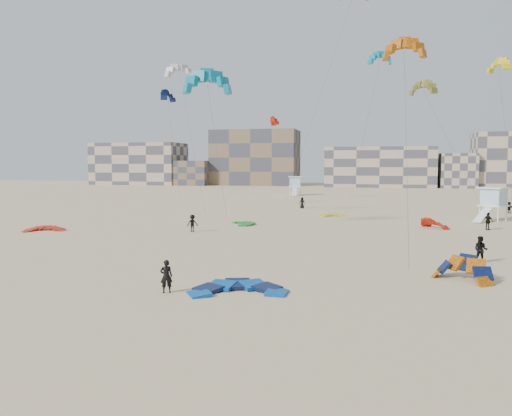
% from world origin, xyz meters
% --- Properties ---
extents(ground, '(320.00, 320.00, 0.00)m').
position_xyz_m(ground, '(0.00, 0.00, 0.00)').
color(ground, tan).
rests_on(ground, ground).
extents(kite_ground_blue, '(5.90, 6.06, 1.24)m').
position_xyz_m(kite_ground_blue, '(2.26, -2.25, 0.00)').
color(kite_ground_blue, blue).
rests_on(kite_ground_blue, ground).
extents(kite_ground_orange, '(4.88, 4.87, 3.53)m').
position_xyz_m(kite_ground_orange, '(14.21, 3.35, 0.00)').
color(kite_ground_orange, orange).
rests_on(kite_ground_orange, ground).
extents(kite_ground_red, '(5.18, 5.28, 1.35)m').
position_xyz_m(kite_ground_red, '(-23.59, 16.76, 0.00)').
color(kite_ground_red, '#D30700').
rests_on(kite_ground_red, ground).
extents(kite_ground_green, '(4.85, 4.75, 0.62)m').
position_xyz_m(kite_ground_green, '(-5.27, 26.69, 0.00)').
color(kite_ground_green, '#178C22').
rests_on(kite_ground_green, ground).
extents(kite_ground_red_far, '(4.77, 4.74, 3.27)m').
position_xyz_m(kite_ground_red_far, '(15.31, 28.32, 0.00)').
color(kite_ground_red_far, '#D30700').
rests_on(kite_ground_red_far, ground).
extents(kite_ground_yellow, '(4.33, 4.42, 1.06)m').
position_xyz_m(kite_ground_yellow, '(3.77, 38.00, 0.00)').
color(kite_ground_yellow, gold).
rests_on(kite_ground_yellow, ground).
extents(kitesurfer_main, '(0.76, 0.67, 1.76)m').
position_xyz_m(kitesurfer_main, '(-1.37, -3.26, 0.88)').
color(kitesurfer_main, black).
rests_on(kitesurfer_main, ground).
extents(kitesurfer_b, '(1.11, 1.00, 1.87)m').
position_xyz_m(kitesurfer_b, '(16.29, 9.11, 0.93)').
color(kitesurfer_b, black).
rests_on(kitesurfer_b, ground).
extents(kitesurfer_c, '(1.28, 1.23, 1.74)m').
position_xyz_m(kitesurfer_c, '(-8.59, 19.51, 0.87)').
color(kitesurfer_c, black).
rests_on(kitesurfer_c, ground).
extents(kitesurfer_d, '(1.08, 1.07, 1.83)m').
position_xyz_m(kitesurfer_d, '(20.56, 28.12, 0.92)').
color(kitesurfer_d, black).
rests_on(kitesurfer_d, ground).
extents(kitesurfer_e, '(0.96, 0.74, 1.73)m').
position_xyz_m(kitesurfer_e, '(-1.84, 48.97, 0.87)').
color(kitesurfer_e, black).
rests_on(kitesurfer_e, ground).
extents(kitesurfer_f, '(1.13, 1.55, 1.62)m').
position_xyz_m(kitesurfer_f, '(27.24, 48.08, 0.81)').
color(kitesurfer_f, black).
rests_on(kitesurfer_f, ground).
extents(kite_fly_teal_a, '(5.82, 7.23, 15.14)m').
position_xyz_m(kite_fly_teal_a, '(-6.94, 19.68, 14.54)').
color(kite_fly_teal_a, '#0774A6').
rests_on(kite_fly_teal_a, ground).
extents(kite_fly_orange, '(4.23, 23.96, 17.76)m').
position_xyz_m(kite_fly_orange, '(11.54, 22.51, 17.39)').
color(kite_fly_orange, orange).
rests_on(kite_fly_orange, ground).
extents(kite_fly_grey, '(7.00, 6.43, 18.30)m').
position_xyz_m(kite_fly_grey, '(-14.48, 31.12, 18.00)').
color(kite_fly_grey, silver).
rests_on(kite_fly_grey, ground).
extents(kite_fly_olive, '(8.61, 8.28, 15.74)m').
position_xyz_m(kite_fly_olive, '(14.34, 35.26, 15.59)').
color(kite_fly_olive, brown).
rests_on(kite_fly_olive, ground).
extents(kite_fly_yellow, '(5.08, 5.20, 21.52)m').
position_xyz_m(kite_fly_yellow, '(26.39, 53.79, 21.16)').
color(kite_fly_yellow, gold).
rests_on(kite_fly_yellow, ground).
extents(kite_fly_navy, '(3.53, 5.02, 17.21)m').
position_xyz_m(kite_fly_navy, '(-21.51, 43.52, 16.92)').
color(kite_fly_navy, '#0C1945').
rests_on(kite_fly_navy, ground).
extents(kite_fly_teal_b, '(6.42, 4.25, 22.98)m').
position_xyz_m(kite_fly_teal_b, '(9.45, 53.60, 22.92)').
color(kite_fly_teal_b, '#0774A6').
rests_on(kite_fly_teal_b, ground).
extents(kite_fly_red, '(7.54, 10.38, 15.06)m').
position_xyz_m(kite_fly_red, '(-9.46, 64.70, 14.72)').
color(kite_fly_red, '#D30700').
rests_on(kite_fly_red, ground).
extents(lifeguard_tower_near, '(4.01, 6.09, 4.05)m').
position_xyz_m(lifeguard_tower_near, '(22.94, 37.24, 2.01)').
color(lifeguard_tower_near, white).
rests_on(lifeguard_tower_near, ground).
extents(lifeguard_tower_far, '(3.23, 5.85, 4.17)m').
position_xyz_m(lifeguard_tower_far, '(-8.17, 81.60, 2.07)').
color(lifeguard_tower_far, white).
rests_on(lifeguard_tower_far, ground).
extents(condo_west_a, '(30.00, 15.00, 14.00)m').
position_xyz_m(condo_west_a, '(-70.00, 130.00, 7.00)').
color(condo_west_a, tan).
rests_on(condo_west_a, ground).
extents(condo_west_b, '(28.00, 14.00, 18.00)m').
position_xyz_m(condo_west_b, '(-30.00, 134.00, 9.00)').
color(condo_west_b, brown).
rests_on(condo_west_b, ground).
extents(condo_mid, '(32.00, 16.00, 12.00)m').
position_xyz_m(condo_mid, '(10.00, 130.00, 6.00)').
color(condo_mid, tan).
rests_on(condo_mid, ground).
extents(condo_fill_left, '(12.00, 10.00, 8.00)m').
position_xyz_m(condo_fill_left, '(-50.00, 128.00, 4.00)').
color(condo_fill_left, brown).
rests_on(condo_fill_left, ground).
extents(condo_fill_right, '(10.00, 10.00, 10.00)m').
position_xyz_m(condo_fill_right, '(32.00, 128.00, 5.00)').
color(condo_fill_right, tan).
rests_on(condo_fill_right, ground).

